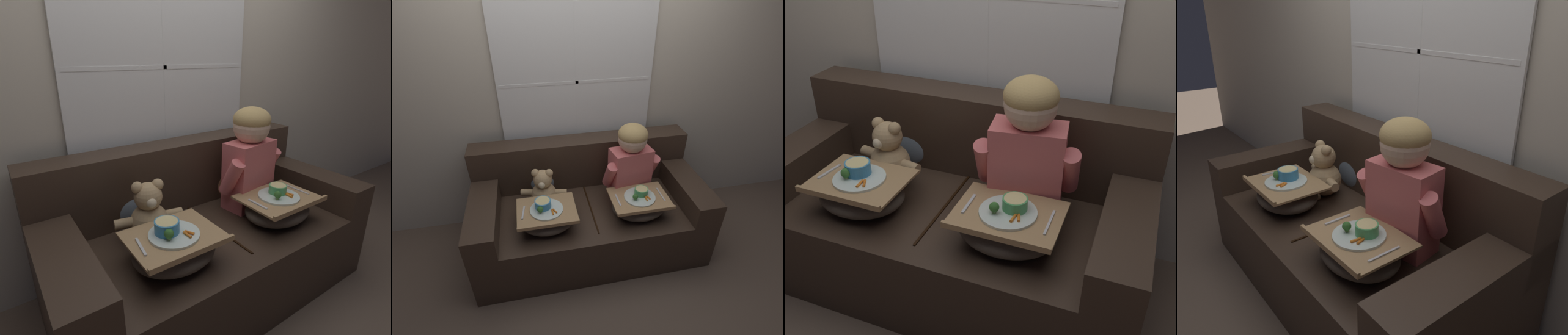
{
  "view_description": "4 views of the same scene",
  "coord_description": "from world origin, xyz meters",
  "views": [
    {
      "loc": [
        -1.0,
        -1.28,
        1.43
      ],
      "look_at": [
        -0.03,
        0.12,
        0.81
      ],
      "focal_mm": 28.0,
      "sensor_mm": 36.0,
      "label": 1
    },
    {
      "loc": [
        -0.42,
        -1.97,
        2.14
      ],
      "look_at": [
        0.02,
        0.14,
        0.74
      ],
      "focal_mm": 28.0,
      "sensor_mm": 36.0,
      "label": 2
    },
    {
      "loc": [
        0.83,
        -1.68,
        1.77
      ],
      "look_at": [
        0.15,
        0.04,
        0.67
      ],
      "focal_mm": 42.0,
      "sensor_mm": 36.0,
      "label": 3
    },
    {
      "loc": [
        1.57,
        -1.05,
        1.59
      ],
      "look_at": [
        0.08,
        0.11,
        0.79
      ],
      "focal_mm": 35.0,
      "sensor_mm": 36.0,
      "label": 4
    }
  ],
  "objects": [
    {
      "name": "ground_plane",
      "position": [
        0.0,
        0.0,
        0.0
      ],
      "size": [
        14.0,
        14.0,
        0.0
      ],
      "primitive_type": "plane",
      "color": "brown"
    },
    {
      "name": "wall_back_with_window",
      "position": [
        0.0,
        0.55,
        1.3
      ],
      "size": [
        8.0,
        0.08,
        2.6
      ],
      "color": "beige",
      "rests_on": "ground_plane"
    },
    {
      "name": "couch",
      "position": [
        0.0,
        0.06,
        0.33
      ],
      "size": [
        1.91,
        0.94,
        0.91
      ],
      "color": "#38281E",
      "rests_on": "ground_plane"
    },
    {
      "name": "throw_pillow_behind_child",
      "position": [
        0.37,
        0.29,
        0.62
      ],
      "size": [
        0.33,
        0.16,
        0.34
      ],
      "color": "#B2754C",
      "rests_on": "couch"
    },
    {
      "name": "throw_pillow_behind_teddy",
      "position": [
        -0.37,
        0.29,
        0.62
      ],
      "size": [
        0.31,
        0.15,
        0.32
      ],
      "color": "slate",
      "rests_on": "couch"
    },
    {
      "name": "child_figure",
      "position": [
        0.37,
        0.07,
        0.83
      ],
      "size": [
        0.49,
        0.26,
        0.67
      ],
      "color": "#DB6666",
      "rests_on": "couch"
    },
    {
      "name": "teddy_bear",
      "position": [
        -0.37,
        0.07,
        0.62
      ],
      "size": [
        0.38,
        0.27,
        0.35
      ],
      "color": "tan",
      "rests_on": "couch"
    },
    {
      "name": "lap_tray_child",
      "position": [
        0.37,
        -0.19,
        0.55
      ],
      "size": [
        0.46,
        0.35,
        0.22
      ],
      "color": "#473D33",
      "rests_on": "child_figure"
    },
    {
      "name": "lap_tray_teddy",
      "position": [
        -0.37,
        -0.19,
        0.55
      ],
      "size": [
        0.44,
        0.36,
        0.23
      ],
      "color": "#473D33",
      "rests_on": "teddy_bear"
    }
  ]
}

